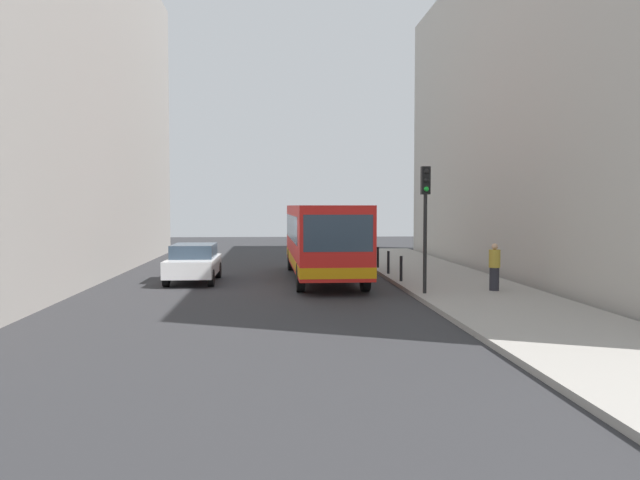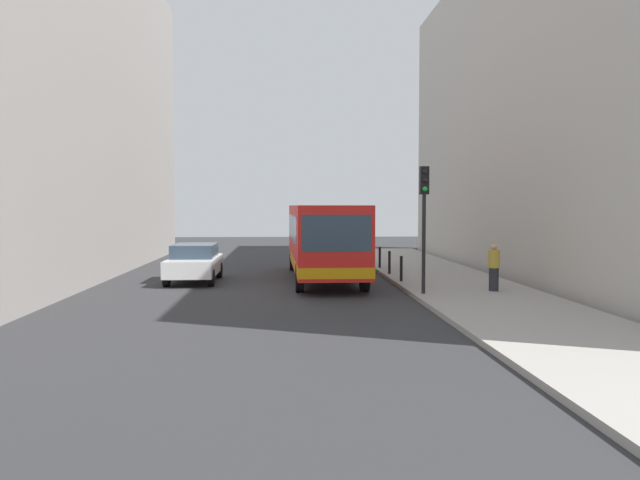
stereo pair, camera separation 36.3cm
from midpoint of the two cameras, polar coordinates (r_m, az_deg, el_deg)
ground_plane at (r=23.59m, az=-1.20°, el=-4.30°), size 80.00×80.00×0.00m
sidewalk at (r=24.45m, az=11.57°, el=-3.92°), size 4.40×40.00×0.15m
building_left at (r=29.63m, az=-24.98°, el=11.80°), size 7.00×32.00×15.34m
building_right at (r=30.48m, az=20.94°, el=10.99°), size 7.00×32.00×14.68m
bus at (r=26.82m, az=-0.16°, el=0.28°), size 2.69×11.06×3.00m
car_beside_bus at (r=26.34m, az=-11.23°, el=-1.88°), size 1.88×4.41×1.48m
traffic_light at (r=21.53m, az=8.61°, el=2.99°), size 0.28×0.33×4.10m
bollard_near at (r=25.01m, az=6.60°, el=-2.46°), size 0.11×0.11×0.95m
bollard_mid at (r=27.70m, az=5.55°, el=-1.93°), size 0.11×0.11×0.95m
bollard_far at (r=30.40m, az=4.68°, el=-1.49°), size 0.11×0.11×0.95m
pedestrian_near_signal at (r=22.77m, az=14.38°, el=-2.29°), size 0.38×0.38×1.58m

